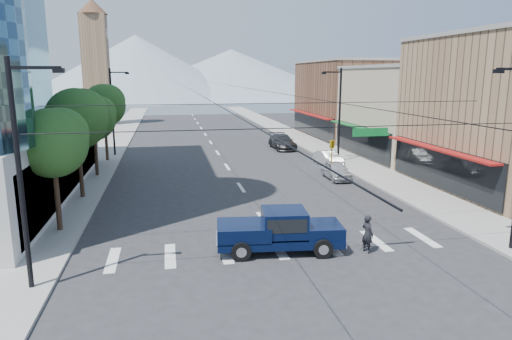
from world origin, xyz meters
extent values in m
plane|color=#28282B|center=(0.00, 0.00, 0.00)|extent=(160.00, 160.00, 0.00)
cube|color=gray|center=(-12.00, 40.00, 0.07)|extent=(4.00, 120.00, 0.15)
cube|color=gray|center=(12.00, 40.00, 0.07)|extent=(4.00, 120.00, 0.15)
cube|color=tan|center=(20.00, 24.00, 4.50)|extent=(12.00, 14.00, 9.00)
cube|color=brown|center=(20.00, 40.00, 5.00)|extent=(12.00, 18.00, 10.00)
cube|color=#8C6B4C|center=(-16.50, 62.00, 9.00)|extent=(4.00, 4.00, 18.00)
cone|color=brown|center=(-16.50, 62.00, 19.20)|extent=(4.80, 4.80, 2.40)
cone|color=gray|center=(-15.00, 150.00, 11.00)|extent=(80.00, 80.00, 22.00)
cone|color=gray|center=(20.00, 160.00, 9.00)|extent=(90.00, 90.00, 18.00)
cylinder|color=black|center=(-11.20, 6.00, 2.27)|extent=(0.28, 0.28, 4.55)
sphere|color=#1A4F1D|center=(-11.20, 6.00, 4.88)|extent=(3.64, 3.64, 3.64)
sphere|color=#1A4F1D|center=(-10.80, 6.30, 5.28)|extent=(2.86, 2.86, 2.86)
cylinder|color=black|center=(-11.20, 13.00, 2.55)|extent=(0.28, 0.28, 5.11)
sphere|color=#1A4F1D|center=(-11.20, 13.00, 5.47)|extent=(4.09, 4.09, 4.09)
sphere|color=#1A4F1D|center=(-10.80, 13.30, 5.88)|extent=(3.21, 3.21, 3.21)
cylinder|color=black|center=(-11.20, 20.00, 2.27)|extent=(0.28, 0.28, 4.55)
sphere|color=#1A4F1D|center=(-11.20, 20.00, 4.88)|extent=(3.64, 3.64, 3.64)
sphere|color=#1A4F1D|center=(-10.80, 20.30, 5.28)|extent=(2.86, 2.86, 2.86)
cylinder|color=black|center=(-11.20, 27.00, 2.55)|extent=(0.28, 0.28, 5.11)
sphere|color=#1A4F1D|center=(-11.20, 27.00, 5.47)|extent=(4.09, 4.09, 4.09)
sphere|color=#1A4F1D|center=(-10.80, 27.30, 5.88)|extent=(3.21, 3.21, 3.21)
cylinder|color=black|center=(-10.80, -1.00, 4.50)|extent=(0.20, 0.20, 9.00)
cylinder|color=black|center=(0.00, -1.00, 6.20)|extent=(21.60, 0.04, 0.04)
imported|color=gold|center=(1.50, -1.00, 5.15)|extent=(0.16, 0.20, 1.00)
cube|color=#0C6626|center=(3.20, -1.00, 5.95)|extent=(1.60, 0.06, 0.35)
cylinder|color=black|center=(-10.80, 30.00, 4.50)|extent=(0.20, 0.20, 9.00)
cube|color=black|center=(-9.90, 30.00, 8.60)|extent=(1.80, 0.12, 0.12)
cube|color=black|center=(-9.10, 30.00, 8.50)|extent=(0.40, 0.25, 0.18)
cylinder|color=black|center=(10.80, 22.00, 4.50)|extent=(0.20, 0.20, 9.00)
cube|color=black|center=(9.90, 22.00, 8.60)|extent=(1.80, 0.12, 0.12)
cube|color=black|center=(9.10, 22.00, 8.50)|extent=(0.40, 0.25, 0.18)
cube|color=black|center=(-0.21, 1.12, 0.60)|extent=(6.15, 2.78, 0.38)
cube|color=black|center=(1.89, 0.90, 1.03)|extent=(1.94, 2.23, 0.60)
cube|color=black|center=(0.01, 1.10, 1.46)|extent=(2.26, 2.21, 1.19)
cube|color=black|center=(0.01, 1.10, 1.57)|extent=(2.05, 2.22, 0.65)
cube|color=black|center=(-1.93, 1.31, 1.08)|extent=(2.71, 2.42, 0.70)
cube|color=silver|center=(2.75, 0.81, 0.60)|extent=(0.35, 2.06, 0.38)
cube|color=silver|center=(-3.17, 1.44, 0.60)|extent=(0.35, 2.06, 0.32)
cylinder|color=black|center=(1.57, -0.10, 0.45)|extent=(0.94, 0.42, 0.91)
cylinder|color=black|center=(1.78, 1.94, 0.45)|extent=(0.94, 0.42, 0.91)
cylinder|color=black|center=(-2.20, 0.30, 0.45)|extent=(0.94, 0.42, 0.91)
cylinder|color=black|center=(-1.98, 2.35, 0.45)|extent=(0.94, 0.42, 0.91)
imported|color=black|center=(3.88, 0.19, 0.92)|extent=(0.64, 0.78, 1.84)
imported|color=#B9BABF|center=(8.10, 15.40, 0.71)|extent=(1.75, 4.19, 1.42)
imported|color=silver|center=(9.39, 20.81, 0.68)|extent=(1.85, 4.25, 1.36)
imported|color=#28282A|center=(7.60, 31.30, 0.82)|extent=(2.40, 5.71, 1.65)
camera|label=1|loc=(-5.29, -19.05, 8.34)|focal=32.00mm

